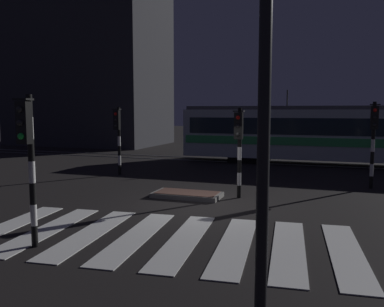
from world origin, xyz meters
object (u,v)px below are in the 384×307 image
Objects in this scene: traffic_light_median_centre at (239,139)px; tram at (333,133)px; traffic_light_corner_far_right at (374,132)px; traffic_light_kerb_mid_left at (28,148)px; traffic_light_corner_far_left at (118,130)px.

tram is (2.95, 10.05, -0.29)m from traffic_light_median_centre.
tram is at bearing 102.70° from traffic_light_corner_far_right.
traffic_light_corner_far_right is 12.43m from traffic_light_kerb_mid_left.
traffic_light_median_centre is at bearing -142.69° from traffic_light_corner_far_right.
traffic_light_median_centre is at bearing -106.34° from tram.
traffic_light_corner_far_left is 0.19× the size of tram.
tram is at bearing 69.72° from traffic_light_kerb_mid_left.
traffic_light_corner_far_left is 10.09m from traffic_light_kerb_mid_left.
tram is at bearing 73.66° from traffic_light_median_centre.
traffic_light_kerb_mid_left reaches higher than traffic_light_median_centre.
traffic_light_median_centre is at bearing 63.96° from traffic_light_kerb_mid_left.
traffic_light_corner_far_right is 0.99× the size of traffic_light_kerb_mid_left.
traffic_light_corner_far_left is 11.67m from tram.
traffic_light_kerb_mid_left is 17.59m from tram.
traffic_light_corner_far_right reaches higher than traffic_light_corner_far_left.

